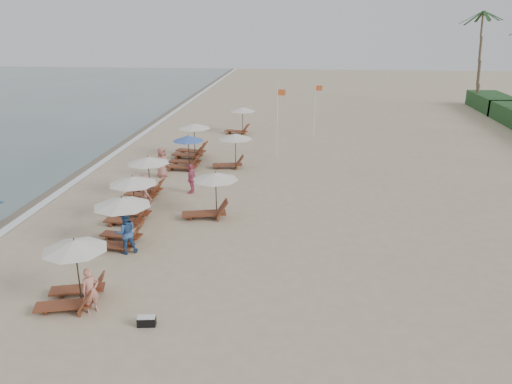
# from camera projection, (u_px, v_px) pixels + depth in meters

# --- Properties ---
(ground) EXTENTS (160.00, 160.00, 0.00)m
(ground) POSITION_uv_depth(u_px,v_px,m) (242.00, 258.00, 20.51)
(ground) COLOR tan
(ground) RESTS_ON ground
(wet_sand_band) EXTENTS (3.20, 140.00, 0.01)m
(wet_sand_band) POSITION_uv_depth(u_px,v_px,m) (62.00, 176.00, 31.08)
(wet_sand_band) COLOR #6B5E4C
(wet_sand_band) RESTS_ON ground
(foam_line) EXTENTS (0.50, 140.00, 0.02)m
(foam_line) POSITION_uv_depth(u_px,v_px,m) (82.00, 176.00, 30.96)
(foam_line) COLOR white
(foam_line) RESTS_ON ground
(lounger_station_0) EXTENTS (2.50, 2.19, 2.38)m
(lounger_station_0) POSITION_uv_depth(u_px,v_px,m) (72.00, 272.00, 16.83)
(lounger_station_0) COLOR brown
(lounger_station_0) RESTS_ON ground
(lounger_station_1) EXTENTS (2.60, 2.46, 2.16)m
(lounger_station_1) POSITION_uv_depth(u_px,v_px,m) (119.00, 219.00, 21.24)
(lounger_station_1) COLOR brown
(lounger_station_1) RESTS_ON ground
(lounger_station_2) EXTENTS (2.53, 2.29, 2.25)m
(lounger_station_2) POSITION_uv_depth(u_px,v_px,m) (130.00, 198.00, 23.78)
(lounger_station_2) COLOR brown
(lounger_station_2) RESTS_ON ground
(lounger_station_3) EXTENTS (2.51, 2.31, 2.21)m
(lounger_station_3) POSITION_uv_depth(u_px,v_px,m) (146.00, 175.00, 27.26)
(lounger_station_3) COLOR brown
(lounger_station_3) RESTS_ON ground
(lounger_station_4) EXTENTS (2.57, 2.05, 2.17)m
(lounger_station_4) POSITION_uv_depth(u_px,v_px,m) (185.00, 154.00, 32.42)
(lounger_station_4) COLOR brown
(lounger_station_4) RESTS_ON ground
(lounger_station_5) EXTENTS (2.78, 2.38, 2.39)m
(lounger_station_5) POSITION_uv_depth(u_px,v_px,m) (191.00, 141.00, 35.04)
(lounger_station_5) COLOR brown
(lounger_station_5) RESTS_ON ground
(inland_station_0) EXTENTS (2.86, 2.24, 2.22)m
(inland_station_0) POSITION_uv_depth(u_px,v_px,m) (210.00, 192.00, 24.25)
(inland_station_0) COLOR brown
(inland_station_0) RESTS_ON ground
(inland_station_1) EXTENTS (2.68, 2.24, 2.22)m
(inland_station_1) POSITION_uv_depth(u_px,v_px,m) (232.00, 147.00, 32.40)
(inland_station_1) COLOR brown
(inland_station_1) RESTS_ON ground
(inland_station_2) EXTENTS (2.73, 2.24, 2.22)m
(inland_station_2) POSITION_uv_depth(u_px,v_px,m) (240.00, 118.00, 42.01)
(inland_station_2) COLOR brown
(inland_station_2) RESTS_ON ground
(beachgoer_near) EXTENTS (0.68, 0.66, 1.57)m
(beachgoer_near) POSITION_uv_depth(u_px,v_px,m) (91.00, 291.00, 16.50)
(beachgoer_near) COLOR tan
(beachgoer_near) RESTS_ON ground
(beachgoer_mid_a) EXTENTS (1.12, 1.04, 1.83)m
(beachgoer_mid_a) POSITION_uv_depth(u_px,v_px,m) (126.00, 232.00, 20.65)
(beachgoer_mid_a) COLOR #2D5288
(beachgoer_mid_a) RESTS_ON ground
(beachgoer_mid_b) EXTENTS (1.28, 1.33, 1.82)m
(beachgoer_mid_b) POSITION_uv_depth(u_px,v_px,m) (145.00, 192.00, 25.46)
(beachgoer_mid_b) COLOR #9A5E4E
(beachgoer_mid_b) RESTS_ON ground
(beachgoer_far_a) EXTENTS (0.53, 1.03, 1.68)m
(beachgoer_far_a) POSITION_uv_depth(u_px,v_px,m) (191.00, 178.00, 27.84)
(beachgoer_far_a) COLOR #C14D6F
(beachgoer_far_a) RESTS_ON ground
(beachgoer_far_b) EXTENTS (0.90, 1.06, 1.83)m
(beachgoer_far_b) POSITION_uv_depth(u_px,v_px,m) (162.00, 162.00, 30.63)
(beachgoer_far_b) COLOR #A16257
(beachgoer_far_b) RESTS_ON ground
(duffel_bag) EXTENTS (0.61, 0.36, 0.32)m
(duffel_bag) POSITION_uv_depth(u_px,v_px,m) (147.00, 321.00, 15.93)
(duffel_bag) COLOR black
(duffel_bag) RESTS_ON ground
(flag_pole_near) EXTENTS (0.59, 0.08, 4.87)m
(flag_pole_near) POSITION_uv_depth(u_px,v_px,m) (277.00, 118.00, 34.72)
(flag_pole_near) COLOR silver
(flag_pole_near) RESTS_ON ground
(flag_pole_far) EXTENTS (0.60, 0.08, 4.39)m
(flag_pole_far) POSITION_uv_depth(u_px,v_px,m) (315.00, 108.00, 40.38)
(flag_pole_far) COLOR silver
(flag_pole_far) RESTS_ON ground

